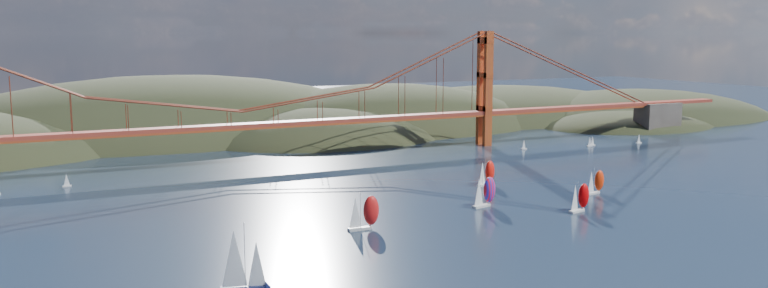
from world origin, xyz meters
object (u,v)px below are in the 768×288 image
sloop_navy (241,262)px  racer_1 (579,197)px  racer_0 (363,212)px  racer_rwb (484,191)px  racer_3 (486,172)px  racer_2 (595,182)px

sloop_navy → racer_1: bearing=27.3°
racer_0 → racer_1: bearing=-8.0°
sloop_navy → racer_1: size_ratio=1.55×
racer_rwb → sloop_navy: bearing=-166.8°
sloop_navy → racer_3: sloop_navy is taller
racer_1 → racer_3: size_ratio=0.98×
racer_1 → racer_2: (22.22, 18.04, -0.35)m
racer_0 → racer_2: 90.66m
racer_0 → racer_1: 68.69m
racer_2 → racer_3: bearing=124.3°
sloop_navy → racer_rwb: bearing=40.5°
racer_rwb → racer_2: bearing=-13.0°
racer_0 → racer_rwb: racer_0 is taller
sloop_navy → racer_1: (111.81, 25.34, -2.04)m
racer_1 → racer_rwb: 28.93m
racer_0 → racer_rwb: bearing=10.7°
racer_1 → racer_2: 28.62m
racer_1 → racer_rwb: size_ratio=0.92×
sloop_navy → racer_3: size_ratio=1.52×
racer_2 → racer_3: 37.91m
racer_rwb → racer_3: bearing=42.6°
racer_0 → racer_2: bearing=5.3°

